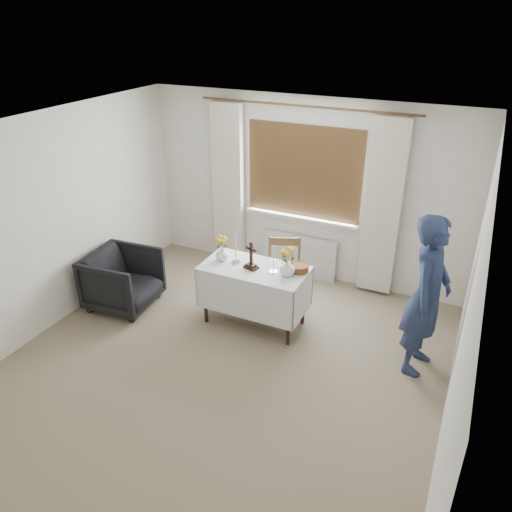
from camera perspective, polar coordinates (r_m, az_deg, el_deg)
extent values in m
plane|color=gray|center=(5.45, -4.56, -13.29)|extent=(5.00, 5.00, 0.00)
cube|color=white|center=(6.00, -0.19, -4.55)|extent=(1.24, 0.64, 0.76)
imported|color=black|center=(6.57, -14.97, -2.65)|extent=(0.88, 0.86, 0.74)
imported|color=navy|center=(5.34, 18.98, -4.33)|extent=(0.50, 0.69, 1.75)
cube|color=silver|center=(7.13, 4.90, 0.04)|extent=(1.10, 0.10, 0.60)
imported|color=white|center=(5.96, -3.88, 0.26)|extent=(0.17, 0.17, 0.17)
imported|color=white|center=(5.62, 3.60, -1.37)|extent=(0.23, 0.23, 0.18)
cylinder|color=brown|center=(5.74, 4.96, -1.36)|extent=(0.24, 0.24, 0.08)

